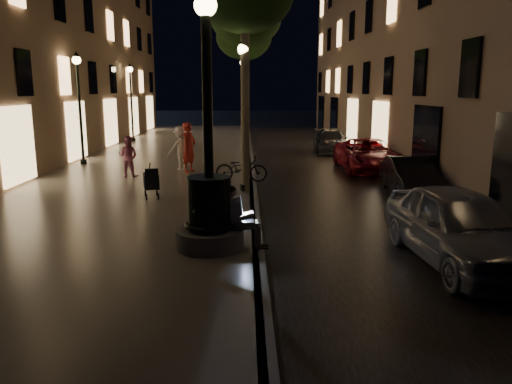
{
  "coord_description": "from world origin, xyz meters",
  "views": [
    {
      "loc": [
        -0.26,
        -7.98,
        3.44
      ],
      "look_at": [
        -0.02,
        3.0,
        1.17
      ],
      "focal_mm": 35.0,
      "sensor_mm": 36.0,
      "label": 1
    }
  ],
  "objects_px": {
    "stroller": "(151,181)",
    "car_front": "(459,226)",
    "tree_second": "(246,19)",
    "pedestrian_pink": "(128,156)",
    "seated_man_laptop": "(239,215)",
    "tree_third": "(244,38)",
    "lamp_curb_c": "(244,93)",
    "pedestrian_red": "(189,147)",
    "car_second": "(410,176)",
    "car_rear": "(331,141)",
    "lamp_curb_d": "(244,92)",
    "car_third": "(368,155)",
    "lamp_left_b": "(79,94)",
    "lamp_left_c": "(131,93)",
    "bicycle": "(241,168)",
    "lamp_curb_b": "(244,94)",
    "fountain_lamppost": "(209,200)",
    "pedestrian_white": "(181,148)",
    "tree_far": "(245,43)",
    "lamp_curb_a": "(244,96)"
  },
  "relations": [
    {
      "from": "bicycle",
      "to": "lamp_curb_c",
      "type": "bearing_deg",
      "value": 5.92
    },
    {
      "from": "lamp_curb_c",
      "to": "lamp_left_b",
      "type": "xyz_separation_m",
      "value": [
        -7.1,
        -10.0,
        0.0
      ]
    },
    {
      "from": "tree_second",
      "to": "car_front",
      "type": "relative_size",
      "value": 1.65
    },
    {
      "from": "lamp_curb_a",
      "to": "car_second",
      "type": "bearing_deg",
      "value": 1.41
    },
    {
      "from": "tree_second",
      "to": "pedestrian_pink",
      "type": "bearing_deg",
      "value": -142.97
    },
    {
      "from": "car_third",
      "to": "pedestrian_red",
      "type": "bearing_deg",
      "value": -170.1
    },
    {
      "from": "lamp_curb_c",
      "to": "lamp_left_c",
      "type": "distance_m",
      "value": 7.1
    },
    {
      "from": "lamp_curb_a",
      "to": "car_third",
      "type": "distance_m",
      "value": 7.71
    },
    {
      "from": "tree_third",
      "to": "lamp_curb_c",
      "type": "relative_size",
      "value": 1.5
    },
    {
      "from": "seated_man_laptop",
      "to": "car_rear",
      "type": "bearing_deg",
      "value": 74.43
    },
    {
      "from": "seated_man_laptop",
      "to": "lamp_curb_c",
      "type": "bearing_deg",
      "value": 89.77
    },
    {
      "from": "tree_third",
      "to": "lamp_curb_c",
      "type": "bearing_deg",
      "value": 90.0
    },
    {
      "from": "tree_third",
      "to": "lamp_left_c",
      "type": "bearing_deg",
      "value": 150.6
    },
    {
      "from": "seated_man_laptop",
      "to": "lamp_left_c",
      "type": "distance_m",
      "value": 23.21
    },
    {
      "from": "seated_man_laptop",
      "to": "tree_second",
      "type": "distance_m",
      "value": 13.17
    },
    {
      "from": "lamp_curb_c",
      "to": "pedestrian_red",
      "type": "distance_m",
      "value": 12.63
    },
    {
      "from": "lamp_curb_d",
      "to": "car_front",
      "type": "relative_size",
      "value": 1.07
    },
    {
      "from": "pedestrian_red",
      "to": "stroller",
      "type": "bearing_deg",
      "value": -158.67
    },
    {
      "from": "tree_far",
      "to": "pedestrian_red",
      "type": "distance_m",
      "value": 15.37
    },
    {
      "from": "pedestrian_pink",
      "to": "car_front",
      "type": "bearing_deg",
      "value": 146.49
    },
    {
      "from": "tree_second",
      "to": "car_second",
      "type": "bearing_deg",
      "value": -47.36
    },
    {
      "from": "tree_far",
      "to": "lamp_left_c",
      "type": "distance_m",
      "value": 8.11
    },
    {
      "from": "lamp_curb_b",
      "to": "car_second",
      "type": "relative_size",
      "value": 1.28
    },
    {
      "from": "tree_third",
      "to": "car_front",
      "type": "height_order",
      "value": "tree_third"
    },
    {
      "from": "stroller",
      "to": "car_second",
      "type": "xyz_separation_m",
      "value": [
        8.3,
        1.27,
        -0.11
      ]
    },
    {
      "from": "stroller",
      "to": "car_front",
      "type": "height_order",
      "value": "car_front"
    },
    {
      "from": "seated_man_laptop",
      "to": "car_front",
      "type": "distance_m",
      "value": 4.42
    },
    {
      "from": "pedestrian_pink",
      "to": "lamp_left_c",
      "type": "bearing_deg",
      "value": -65.21
    },
    {
      "from": "lamp_left_c",
      "to": "bicycle",
      "type": "distance_m",
      "value": 16.24
    },
    {
      "from": "tree_second",
      "to": "bicycle",
      "type": "distance_m",
      "value": 7.18
    },
    {
      "from": "lamp_curb_a",
      "to": "lamp_curb_d",
      "type": "relative_size",
      "value": 1.0
    },
    {
      "from": "tree_third",
      "to": "car_third",
      "type": "distance_m",
      "value": 10.33
    },
    {
      "from": "fountain_lamppost",
      "to": "lamp_curb_d",
      "type": "relative_size",
      "value": 1.08
    },
    {
      "from": "fountain_lamppost",
      "to": "pedestrian_white",
      "type": "bearing_deg",
      "value": 100.25
    },
    {
      "from": "lamp_curb_c",
      "to": "car_rear",
      "type": "height_order",
      "value": "lamp_curb_c"
    },
    {
      "from": "lamp_curb_d",
      "to": "car_rear",
      "type": "height_order",
      "value": "lamp_curb_d"
    },
    {
      "from": "pedestrian_white",
      "to": "tree_second",
      "type": "bearing_deg",
      "value": -174.92
    },
    {
      "from": "lamp_curb_b",
      "to": "lamp_curb_c",
      "type": "bearing_deg",
      "value": 90.0
    },
    {
      "from": "stroller",
      "to": "bicycle",
      "type": "xyz_separation_m",
      "value": [
        2.7,
        2.7,
        -0.04
      ]
    },
    {
      "from": "lamp_left_b",
      "to": "lamp_left_c",
      "type": "bearing_deg",
      "value": 90.0
    },
    {
      "from": "fountain_lamppost",
      "to": "tree_second",
      "type": "height_order",
      "value": "tree_second"
    },
    {
      "from": "tree_far",
      "to": "lamp_curb_b",
      "type": "height_order",
      "value": "tree_far"
    },
    {
      "from": "seated_man_laptop",
      "to": "car_second",
      "type": "xyz_separation_m",
      "value": [
        5.59,
        6.14,
        -0.28
      ]
    },
    {
      "from": "lamp_curb_b",
      "to": "lamp_left_b",
      "type": "height_order",
      "value": "same"
    },
    {
      "from": "lamp_curb_c",
      "to": "car_third",
      "type": "relative_size",
      "value": 0.97
    },
    {
      "from": "tree_third",
      "to": "pedestrian_red",
      "type": "height_order",
      "value": "tree_third"
    },
    {
      "from": "tree_third",
      "to": "lamp_left_b",
      "type": "xyz_separation_m",
      "value": [
        -7.1,
        -6.0,
        -2.9
      ]
    },
    {
      "from": "lamp_curb_d",
      "to": "pedestrian_white",
      "type": "height_order",
      "value": "lamp_curb_d"
    },
    {
      "from": "car_rear",
      "to": "tree_second",
      "type": "bearing_deg",
      "value": -127.7
    },
    {
      "from": "lamp_curb_c",
      "to": "stroller",
      "type": "distance_m",
      "value": 17.54
    }
  ]
}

